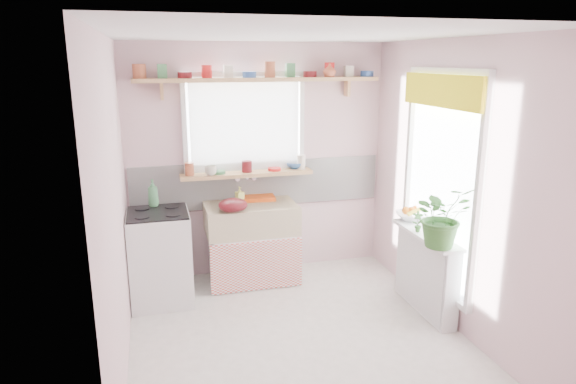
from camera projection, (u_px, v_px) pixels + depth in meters
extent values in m
plane|color=white|center=(299.00, 339.00, 4.39)|extent=(3.20, 3.20, 0.00)
plane|color=white|center=(301.00, 34.00, 3.76)|extent=(3.20, 3.20, 0.00)
plane|color=beige|center=(258.00, 161.00, 5.57)|extent=(2.80, 0.00, 2.80)
plane|color=beige|center=(389.00, 279.00, 2.58)|extent=(2.80, 0.00, 2.80)
plane|color=beige|center=(115.00, 211.00, 3.72)|extent=(0.00, 3.20, 3.20)
plane|color=beige|center=(455.00, 187.00, 4.43)|extent=(0.00, 3.20, 3.20)
cube|color=white|center=(259.00, 184.00, 5.62)|extent=(2.74, 0.03, 0.50)
cube|color=#CD8591|center=(259.00, 201.00, 5.67)|extent=(2.74, 0.02, 0.12)
cube|color=white|center=(244.00, 125.00, 5.43)|extent=(1.20, 0.01, 1.00)
cube|color=white|center=(245.00, 125.00, 5.37)|extent=(1.15, 0.02, 0.95)
cube|color=white|center=(442.00, 182.00, 4.61)|extent=(0.01, 1.10, 1.90)
cube|color=#FFF21A|center=(440.00, 91.00, 4.39)|extent=(0.03, 1.20, 0.28)
cube|color=white|center=(252.00, 256.00, 5.50)|extent=(0.85, 0.55, 0.55)
cube|color=#D84D3F|center=(257.00, 266.00, 5.24)|extent=(0.95, 0.02, 0.53)
cube|color=#CBB694|center=(251.00, 218.00, 5.39)|extent=(0.95, 0.55, 0.30)
cylinder|color=silver|center=(246.00, 176.00, 5.53)|extent=(0.03, 0.22, 0.03)
cube|color=white|center=(160.00, 258.00, 4.98)|extent=(0.58, 0.58, 0.90)
cube|color=black|center=(157.00, 213.00, 4.87)|extent=(0.56, 0.56, 0.02)
cylinder|color=black|center=(142.00, 217.00, 4.70)|extent=(0.14, 0.14, 0.01)
cylinder|color=black|center=(173.00, 215.00, 4.77)|extent=(0.14, 0.14, 0.01)
cylinder|color=black|center=(142.00, 209.00, 4.96)|extent=(0.14, 0.14, 0.01)
cylinder|color=black|center=(172.00, 207.00, 5.03)|extent=(0.14, 0.14, 0.01)
cube|color=white|center=(426.00, 273.00, 4.81)|extent=(0.15, 0.90, 0.75)
cube|color=white|center=(426.00, 235.00, 4.71)|extent=(0.22, 0.95, 0.03)
cube|color=tan|center=(247.00, 174.00, 5.45)|extent=(1.40, 0.22, 0.04)
cube|color=tan|center=(260.00, 80.00, 5.23)|extent=(2.52, 0.24, 0.04)
cylinder|color=#A55133|center=(139.00, 72.00, 4.92)|extent=(0.11, 0.11, 0.12)
cylinder|color=#3F7F4C|center=(162.00, 72.00, 4.97)|extent=(0.11, 0.11, 0.12)
cylinder|color=#590F14|center=(185.00, 75.00, 5.03)|extent=(0.11, 0.11, 0.06)
cylinder|color=red|center=(207.00, 72.00, 5.08)|extent=(0.11, 0.11, 0.12)
cylinder|color=silver|center=(228.00, 72.00, 5.13)|extent=(0.11, 0.11, 0.12)
cylinder|color=#3359A5|center=(249.00, 75.00, 5.19)|extent=(0.11, 0.11, 0.06)
cylinder|color=#A55133|center=(270.00, 71.00, 5.24)|extent=(0.11, 0.11, 0.12)
cylinder|color=#3F7F4C|center=(290.00, 71.00, 5.29)|extent=(0.11, 0.11, 0.12)
cylinder|color=#590F14|center=(310.00, 74.00, 5.35)|extent=(0.11, 0.11, 0.06)
cylinder|color=red|center=(329.00, 71.00, 5.40)|extent=(0.11, 0.11, 0.12)
cylinder|color=silver|center=(348.00, 71.00, 5.45)|extent=(0.11, 0.11, 0.12)
cylinder|color=#3359A5|center=(367.00, 74.00, 5.52)|extent=(0.11, 0.11, 0.06)
cylinder|color=#A55133|center=(188.00, 170.00, 5.27)|extent=(0.11, 0.11, 0.12)
cylinder|color=#3F7F4C|center=(218.00, 168.00, 5.35)|extent=(0.11, 0.11, 0.12)
cylinder|color=#590F14|center=(247.00, 169.00, 5.44)|extent=(0.11, 0.11, 0.06)
cylinder|color=red|center=(275.00, 165.00, 5.51)|extent=(0.11, 0.11, 0.12)
cylinder|color=silver|center=(303.00, 163.00, 5.59)|extent=(0.11, 0.11, 0.12)
cube|color=#DE5013|center=(257.00, 197.00, 5.56)|extent=(0.40, 0.31, 0.04)
ellipsoid|color=#540E14|center=(233.00, 205.00, 5.10)|extent=(0.30, 0.30, 0.13)
imported|color=#356E2C|center=(442.00, 216.00, 4.30)|extent=(0.49, 0.43, 0.54)
imported|color=silver|center=(411.00, 216.00, 5.08)|extent=(0.36, 0.36, 0.07)
imported|color=#326528|center=(418.00, 222.00, 4.72)|extent=(0.12, 0.10, 0.20)
imported|color=#CED55E|center=(240.00, 195.00, 5.42)|extent=(0.10, 0.10, 0.17)
imported|color=beige|center=(211.00, 171.00, 5.28)|extent=(0.15, 0.15, 0.10)
imported|color=#3464A9|center=(296.00, 165.00, 5.63)|extent=(0.23, 0.23, 0.07)
imported|color=#B65738|center=(330.00, 70.00, 5.34)|extent=(0.14, 0.14, 0.14)
imported|color=#458A55|center=(153.00, 193.00, 5.03)|extent=(0.11, 0.11, 0.27)
sphere|color=orange|center=(411.00, 211.00, 5.07)|extent=(0.08, 0.08, 0.08)
sphere|color=orange|center=(415.00, 209.00, 5.11)|extent=(0.08, 0.08, 0.08)
sphere|color=orange|center=(406.00, 211.00, 5.07)|extent=(0.08, 0.08, 0.08)
cylinder|color=yellow|center=(416.00, 211.00, 5.02)|extent=(0.18, 0.04, 0.10)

